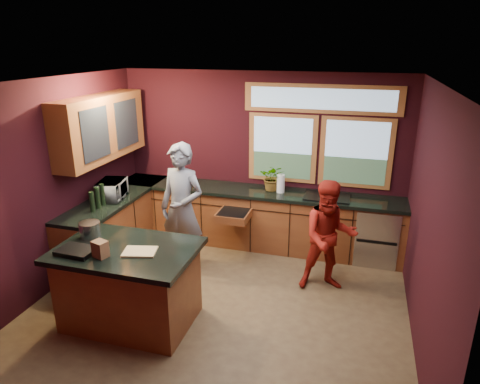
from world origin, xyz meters
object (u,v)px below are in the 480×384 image
at_px(cutting_board, 140,252).
at_px(stock_pot, 90,230).
at_px(person_red, 329,236).
at_px(person_grey, 182,209).
at_px(island, 130,285).

bearing_deg(cutting_board, stock_pot, 165.07).
bearing_deg(stock_pot, cutting_board, -14.93).
height_order(person_red, cutting_board, person_red).
bearing_deg(cutting_board, person_red, 36.44).
bearing_deg(person_grey, person_red, 12.20).
height_order(person_grey, person_red, person_grey).
height_order(person_grey, cutting_board, person_grey).
distance_m(island, person_grey, 1.41).
relative_size(island, person_red, 1.04).
relative_size(person_red, stock_pot, 6.20).
xyz_separation_m(cutting_board, stock_pot, (-0.75, 0.20, 0.08)).
relative_size(island, cutting_board, 4.43).
height_order(island, person_grey, person_grey).
distance_m(person_red, stock_pot, 2.94).
height_order(person_red, stock_pot, person_red).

